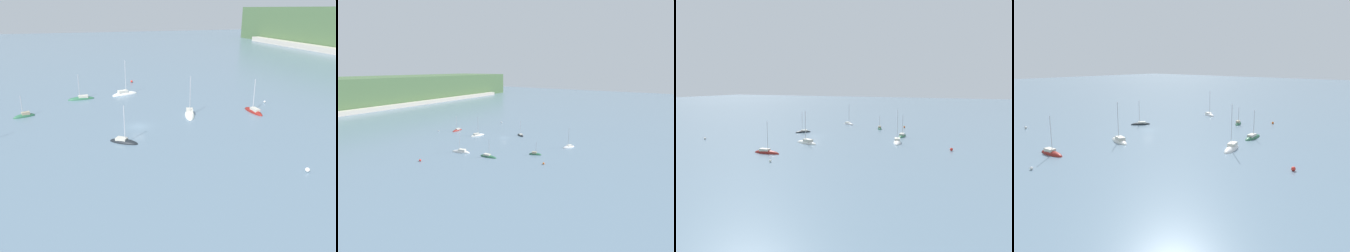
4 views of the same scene
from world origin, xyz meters
TOP-DOWN VIEW (x-y plane):
  - ground_plane at (0.00, 0.00)m, footprint 600.00×600.00m
  - sailboat_0 at (-4.14, 13.44)m, footprint 8.24×4.63m
  - sailboat_1 at (-1.84, 29.41)m, footprint 7.27×2.18m
  - sailboat_2 at (-28.30, 2.00)m, footprint 4.04×8.16m
  - sailboat_4 at (-14.39, -24.28)m, footprint 3.01×5.16m
  - sailboat_5 at (7.95, -4.56)m, footprint 5.05×5.84m
  - sailboat_6 at (-26.69, -10.54)m, footprint 2.38×7.37m
  - mooring_buoy_0 at (28.29, 20.89)m, footprint 0.75×0.75m
  - mooring_buoy_1 at (-44.22, 7.24)m, footprint 0.79×0.79m
  - mooring_buoy_3 at (-8.46, 36.74)m, footprint 0.57×0.57m

SIDE VIEW (x-z plane):
  - ground_plane at x=0.00m, z-range 0.00..0.00m
  - sailboat_5 at x=7.95m, z-range -3.93..4.10m
  - sailboat_6 at x=-26.69m, z-range -3.81..4.00m
  - sailboat_4 at x=-14.39m, z-range -2.86..3.06m
  - sailboat_1 at x=-1.84m, z-range -4.39..4.60m
  - sailboat_0 at x=-4.14m, z-range -5.05..5.30m
  - sailboat_2 at x=-28.30m, z-range -5.33..5.59m
  - mooring_buoy_3 at x=-8.46m, z-range 0.00..0.57m
  - mooring_buoy_0 at x=28.29m, z-range 0.00..0.75m
  - mooring_buoy_1 at x=-44.22m, z-range 0.00..0.79m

